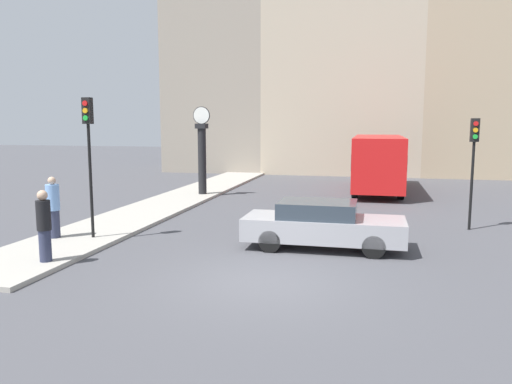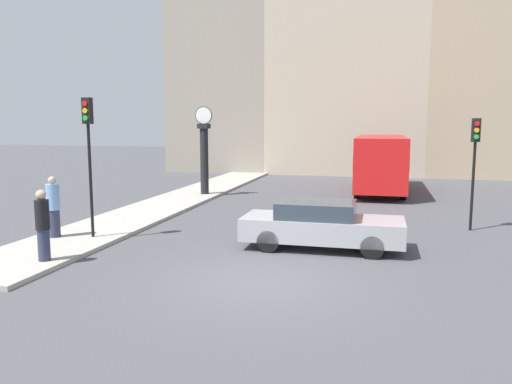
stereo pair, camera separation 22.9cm
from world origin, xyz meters
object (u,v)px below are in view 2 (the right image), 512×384
at_px(sedan_car, 321,225).
at_px(pedestrian_black_jacket, 43,225).
at_px(traffic_light_near, 89,139).
at_px(bus_distant, 381,160).
at_px(pedestrian_blue_stripe, 53,207).
at_px(traffic_light_far, 475,151).
at_px(street_clock, 204,153).

distance_m(sedan_car, pedestrian_black_jacket, 7.30).
height_order(traffic_light_near, pedestrian_black_jacket, traffic_light_near).
xyz_separation_m(bus_distant, pedestrian_black_jacket, (-8.08, -15.93, -0.60)).
bearing_deg(sedan_car, pedestrian_blue_stripe, -172.74).
height_order(traffic_light_near, traffic_light_far, traffic_light_near).
bearing_deg(street_clock, traffic_light_near, -90.67).
xyz_separation_m(street_clock, pedestrian_black_jacket, (0.18, -12.24, -1.06)).
bearing_deg(street_clock, traffic_light_far, -25.28).
xyz_separation_m(traffic_light_far, pedestrian_black_jacket, (-11.00, -6.95, -1.61)).
bearing_deg(pedestrian_black_jacket, traffic_light_near, 96.41).
bearing_deg(bus_distant, traffic_light_far, -71.95).
height_order(bus_distant, traffic_light_near, traffic_light_near).
bearing_deg(pedestrian_black_jacket, bus_distant, 63.11).
distance_m(bus_distant, street_clock, 9.06).
bearing_deg(traffic_light_far, pedestrian_black_jacket, -147.71).
relative_size(traffic_light_near, pedestrian_blue_stripe, 2.26).
relative_size(sedan_car, bus_distant, 0.54).
bearing_deg(pedestrian_black_jacket, street_clock, 90.86).
distance_m(traffic_light_near, street_clock, 9.65).
bearing_deg(pedestrian_blue_stripe, traffic_light_near, 15.42).
distance_m(traffic_light_far, pedestrian_blue_stripe, 13.32).
xyz_separation_m(traffic_light_near, pedestrian_black_jacket, (0.30, -2.64, -2.04)).
height_order(sedan_car, traffic_light_near, traffic_light_near).
distance_m(bus_distant, traffic_light_near, 15.78).
bearing_deg(sedan_car, traffic_light_near, -174.09).
relative_size(traffic_light_near, traffic_light_far, 1.13).
bearing_deg(traffic_light_near, sedan_car, 5.91).
bearing_deg(pedestrian_blue_stripe, sedan_car, 7.26).
bearing_deg(sedan_car, pedestrian_black_jacket, -152.74).
height_order(traffic_light_near, pedestrian_blue_stripe, traffic_light_near).
bearing_deg(sedan_car, street_clock, 126.83).
relative_size(traffic_light_far, street_clock, 0.88).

